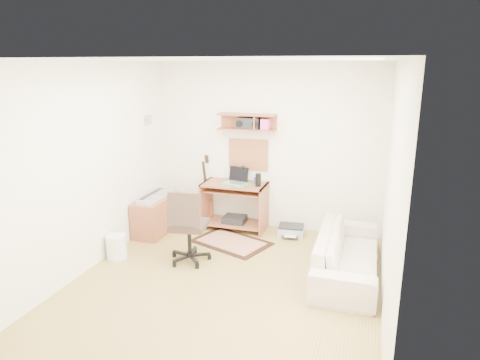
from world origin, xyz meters
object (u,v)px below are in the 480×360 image
(printer, at_px, (291,230))
(desk, at_px, (235,206))
(sofa, at_px, (348,247))
(cabinet, at_px, (156,215))
(task_chair, at_px, (189,225))

(printer, bearing_deg, desk, 173.38)
(printer, xyz_separation_m, sofa, (0.91, -1.06, 0.28))
(cabinet, height_order, sofa, sofa)
(desk, height_order, sofa, desk)
(printer, bearing_deg, sofa, -55.23)
(task_chair, height_order, printer, task_chair)
(task_chair, distance_m, printer, 1.77)
(printer, bearing_deg, task_chair, -136.59)
(cabinet, distance_m, printer, 2.12)
(desk, xyz_separation_m, cabinet, (-1.13, -0.51, -0.10))
(desk, relative_size, cabinet, 1.11)
(desk, bearing_deg, printer, -0.85)
(printer, relative_size, sofa, 0.21)
(desk, relative_size, printer, 2.55)
(desk, distance_m, cabinet, 1.24)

